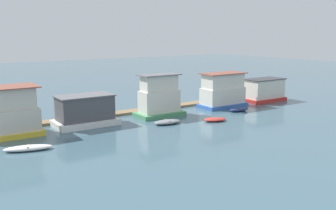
{
  "coord_description": "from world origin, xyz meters",
  "views": [
    {
      "loc": [
        -25.52,
        -39.23,
        10.34
      ],
      "look_at": [
        0.0,
        -1.0,
        1.4
      ],
      "focal_mm": 40.0,
      "sensor_mm": 36.0,
      "label": 1
    }
  ],
  "objects_px": {
    "dinghy_white": "(28,148)",
    "houseboat_blue": "(223,91)",
    "dinghy_grey": "(167,122)",
    "dinghy_red": "(215,119)",
    "houseboat_white": "(85,111)",
    "dinghy_navy": "(239,109)",
    "houseboat_yellow": "(9,113)",
    "houseboat_green": "(159,98)",
    "houseboat_red": "(264,90)"
  },
  "relations": [
    {
      "from": "houseboat_green",
      "to": "houseboat_red",
      "type": "bearing_deg",
      "value": -0.58
    },
    {
      "from": "houseboat_yellow",
      "to": "dinghy_grey",
      "type": "bearing_deg",
      "value": -16.89
    },
    {
      "from": "houseboat_red",
      "to": "houseboat_blue",
      "type": "bearing_deg",
      "value": 179.01
    },
    {
      "from": "houseboat_white",
      "to": "dinghy_navy",
      "type": "height_order",
      "value": "houseboat_white"
    },
    {
      "from": "houseboat_blue",
      "to": "houseboat_yellow",
      "type": "bearing_deg",
      "value": 178.56
    },
    {
      "from": "houseboat_yellow",
      "to": "dinghy_red",
      "type": "xyz_separation_m",
      "value": [
        21.5,
        -6.81,
        -2.12
      ]
    },
    {
      "from": "dinghy_grey",
      "to": "dinghy_red",
      "type": "xyz_separation_m",
      "value": [
        5.47,
        -1.94,
        -0.05
      ]
    },
    {
      "from": "houseboat_green",
      "to": "dinghy_grey",
      "type": "height_order",
      "value": "houseboat_green"
    },
    {
      "from": "houseboat_red",
      "to": "dinghy_navy",
      "type": "distance_m",
      "value": 9.3
    },
    {
      "from": "houseboat_blue",
      "to": "houseboat_green",
      "type": "bearing_deg",
      "value": 179.75
    },
    {
      "from": "houseboat_blue",
      "to": "houseboat_red",
      "type": "distance_m",
      "value": 8.27
    },
    {
      "from": "houseboat_yellow",
      "to": "dinghy_navy",
      "type": "distance_m",
      "value": 28.28
    },
    {
      "from": "dinghy_red",
      "to": "dinghy_white",
      "type": "bearing_deg",
      "value": 178.21
    },
    {
      "from": "houseboat_white",
      "to": "dinghy_white",
      "type": "distance_m",
      "value": 9.97
    },
    {
      "from": "dinghy_red",
      "to": "dinghy_navy",
      "type": "bearing_deg",
      "value": 21.52
    },
    {
      "from": "houseboat_yellow",
      "to": "houseboat_blue",
      "type": "distance_m",
      "value": 28.17
    },
    {
      "from": "houseboat_green",
      "to": "houseboat_yellow",
      "type": "bearing_deg",
      "value": 177.84
    },
    {
      "from": "houseboat_blue",
      "to": "dinghy_red",
      "type": "bearing_deg",
      "value": -137.49
    },
    {
      "from": "houseboat_red",
      "to": "dinghy_red",
      "type": "relative_size",
      "value": 2.18
    },
    {
      "from": "houseboat_blue",
      "to": "dinghy_grey",
      "type": "relative_size",
      "value": 1.99
    },
    {
      "from": "dinghy_white",
      "to": "houseboat_blue",
      "type": "bearing_deg",
      "value": 11.05
    },
    {
      "from": "houseboat_white",
      "to": "dinghy_red",
      "type": "bearing_deg",
      "value": -26.66
    },
    {
      "from": "dinghy_red",
      "to": "dinghy_navy",
      "type": "relative_size",
      "value": 1.03
    },
    {
      "from": "dinghy_red",
      "to": "houseboat_white",
      "type": "bearing_deg",
      "value": 153.34
    },
    {
      "from": "houseboat_yellow",
      "to": "houseboat_blue",
      "type": "relative_size",
      "value": 0.9
    },
    {
      "from": "houseboat_blue",
      "to": "houseboat_red",
      "type": "bearing_deg",
      "value": -0.99
    },
    {
      "from": "houseboat_red",
      "to": "dinghy_navy",
      "type": "relative_size",
      "value": 2.24
    },
    {
      "from": "dinghy_red",
      "to": "dinghy_navy",
      "type": "xyz_separation_m",
      "value": [
        6.38,
        2.52,
        0.06
      ]
    },
    {
      "from": "houseboat_green",
      "to": "dinghy_red",
      "type": "relative_size",
      "value": 1.99
    },
    {
      "from": "dinghy_grey",
      "to": "dinghy_navy",
      "type": "height_order",
      "value": "dinghy_navy"
    },
    {
      "from": "dinghy_white",
      "to": "dinghy_grey",
      "type": "relative_size",
      "value": 1.28
    },
    {
      "from": "dinghy_white",
      "to": "dinghy_navy",
      "type": "relative_size",
      "value": 1.49
    },
    {
      "from": "houseboat_white",
      "to": "houseboat_green",
      "type": "xyz_separation_m",
      "value": [
        9.53,
        -0.6,
        0.7
      ]
    },
    {
      "from": "dinghy_white",
      "to": "dinghy_navy",
      "type": "distance_m",
      "value": 27.65
    },
    {
      "from": "houseboat_blue",
      "to": "houseboat_red",
      "type": "height_order",
      "value": "houseboat_blue"
    },
    {
      "from": "houseboat_yellow",
      "to": "dinghy_red",
      "type": "distance_m",
      "value": 22.65
    },
    {
      "from": "houseboat_white",
      "to": "dinghy_grey",
      "type": "bearing_deg",
      "value": -31.1
    },
    {
      "from": "houseboat_white",
      "to": "dinghy_grey",
      "type": "height_order",
      "value": "houseboat_white"
    },
    {
      "from": "dinghy_red",
      "to": "dinghy_navy",
      "type": "height_order",
      "value": "dinghy_navy"
    },
    {
      "from": "houseboat_yellow",
      "to": "houseboat_green",
      "type": "bearing_deg",
      "value": -2.16
    },
    {
      "from": "houseboat_red",
      "to": "houseboat_white",
      "type": "bearing_deg",
      "value": 178.41
    },
    {
      "from": "dinghy_white",
      "to": "dinghy_navy",
      "type": "bearing_deg",
      "value": 3.85
    },
    {
      "from": "houseboat_white",
      "to": "dinghy_red",
      "type": "distance_m",
      "value": 15.09
    },
    {
      "from": "dinghy_navy",
      "to": "dinghy_red",
      "type": "bearing_deg",
      "value": -158.48
    },
    {
      "from": "houseboat_white",
      "to": "houseboat_blue",
      "type": "distance_m",
      "value": 20.11
    },
    {
      "from": "houseboat_red",
      "to": "dinghy_grey",
      "type": "bearing_deg",
      "value": -168.86
    },
    {
      "from": "dinghy_grey",
      "to": "dinghy_red",
      "type": "distance_m",
      "value": 5.81
    },
    {
      "from": "houseboat_yellow",
      "to": "dinghy_red",
      "type": "height_order",
      "value": "houseboat_yellow"
    },
    {
      "from": "houseboat_yellow",
      "to": "dinghy_navy",
      "type": "height_order",
      "value": "houseboat_yellow"
    },
    {
      "from": "houseboat_blue",
      "to": "dinghy_navy",
      "type": "bearing_deg",
      "value": -94.39
    }
  ]
}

